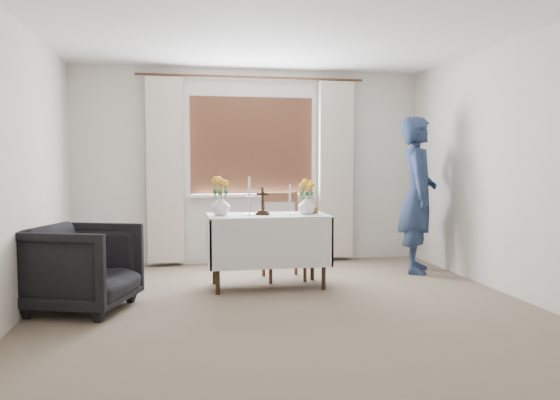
# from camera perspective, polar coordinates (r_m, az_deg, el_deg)

# --- Properties ---
(ground) EXTENTS (5.00, 5.00, 0.00)m
(ground) POSITION_cam_1_polar(r_m,az_deg,el_deg) (4.81, 1.15, -11.77)
(ground) COLOR #87745D
(ground) RESTS_ON ground
(altar_table) EXTENTS (1.24, 0.64, 0.76)m
(altar_table) POSITION_cam_1_polar(r_m,az_deg,el_deg) (5.72, -1.29, -5.33)
(altar_table) COLOR white
(altar_table) RESTS_ON ground
(wooden_chair) EXTENTS (0.47, 0.47, 0.97)m
(wooden_chair) POSITION_cam_1_polar(r_m,az_deg,el_deg) (6.09, 0.40, -3.76)
(wooden_chair) COLOR #582D1E
(wooden_chair) RESTS_ON ground
(armchair) EXTENTS (1.06, 1.05, 0.76)m
(armchair) POSITION_cam_1_polar(r_m,az_deg,el_deg) (5.13, -19.92, -6.64)
(armchair) COLOR black
(armchair) RESTS_ON ground
(person) EXTENTS (0.66, 0.79, 1.84)m
(person) POSITION_cam_1_polar(r_m,az_deg,el_deg) (6.66, 14.17, 0.53)
(person) COLOR navy
(person) RESTS_ON ground
(radiator) EXTENTS (1.10, 0.10, 0.60)m
(radiator) POSITION_cam_1_polar(r_m,az_deg,el_deg) (7.09, -2.85, -4.18)
(radiator) COLOR silver
(radiator) RESTS_ON ground
(wooden_cross) EXTENTS (0.16, 0.13, 0.29)m
(wooden_cross) POSITION_cam_1_polar(r_m,az_deg,el_deg) (5.63, -1.81, -0.10)
(wooden_cross) COLOR black
(wooden_cross) RESTS_ON altar_table
(candlestick_left) EXTENTS (0.12, 0.12, 0.40)m
(candlestick_left) POSITION_cam_1_polar(r_m,az_deg,el_deg) (5.62, -3.23, 0.44)
(candlestick_left) COLOR silver
(candlestick_left) RESTS_ON altar_table
(candlestick_right) EXTENTS (0.11, 0.11, 0.31)m
(candlestick_right) POSITION_cam_1_polar(r_m,az_deg,el_deg) (5.69, 1.04, 0.07)
(candlestick_right) COLOR silver
(candlestick_right) RESTS_ON altar_table
(flower_vase_left) EXTENTS (0.25, 0.25, 0.21)m
(flower_vase_left) POSITION_cam_1_polar(r_m,az_deg,el_deg) (5.63, -6.24, -0.55)
(flower_vase_left) COLOR silver
(flower_vase_left) RESTS_ON altar_table
(flower_vase_right) EXTENTS (0.23, 0.23, 0.19)m
(flower_vase_right) POSITION_cam_1_polar(r_m,az_deg,el_deg) (5.71, 2.79, -0.54)
(flower_vase_right) COLOR silver
(flower_vase_right) RESTS_ON altar_table
(wicker_basket) EXTENTS (0.21, 0.21, 0.07)m
(wicker_basket) POSITION_cam_1_polar(r_m,az_deg,el_deg) (5.87, 3.11, -1.01)
(wicker_basket) COLOR brown
(wicker_basket) RESTS_ON altar_table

